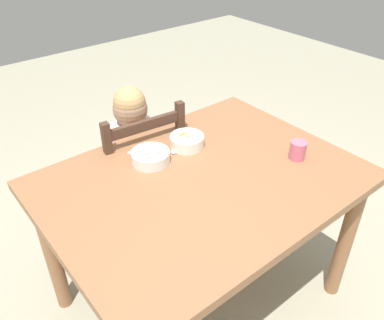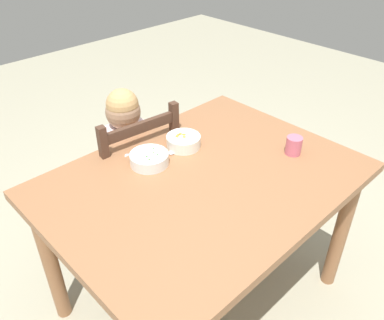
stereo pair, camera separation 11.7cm
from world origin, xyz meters
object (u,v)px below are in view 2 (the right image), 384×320
object	(u,v)px
child_figure	(130,152)
bowl_of_peas	(149,158)
bowl_of_carrots	(183,141)
dining_table	(203,197)
spoon	(174,150)
drinking_cup	(294,145)
dining_chair	(132,181)

from	to	relation	value
child_figure	bowl_of_peas	bearing A→B (deg)	-108.98
bowl_of_carrots	dining_table	bearing A→B (deg)	-113.50
bowl_of_peas	spoon	xyz separation A→B (m)	(0.14, 0.00, -0.02)
bowl_of_peas	drinking_cup	world-z (taller)	drinking_cup
child_figure	drinking_cup	size ratio (longest dim) A/B	11.92
bowl_of_peas	bowl_of_carrots	distance (m)	0.20
bowl_of_peas	dining_chair	bearing A→B (deg)	72.48
bowl_of_peas	child_figure	bearing A→B (deg)	71.02
dining_table	drinking_cup	distance (m)	0.47
child_figure	bowl_of_peas	size ratio (longest dim) A/B	5.85
drinking_cup	bowl_of_carrots	bearing A→B (deg)	129.52
dining_table	dining_chair	xyz separation A→B (m)	(-0.01, 0.53, -0.20)
bowl_of_peas	dining_table	bearing A→B (deg)	-66.18
dining_table	bowl_of_carrots	distance (m)	0.28
child_figure	bowl_of_carrots	world-z (taller)	child_figure
dining_table	spoon	size ratio (longest dim) A/B	9.48
child_figure	drinking_cup	xyz separation A→B (m)	(0.42, -0.67, 0.16)
dining_table	dining_chair	world-z (taller)	dining_chair
bowl_of_carrots	drinking_cup	bearing A→B (deg)	-50.48
child_figure	bowl_of_carrots	distance (m)	0.34
child_figure	drinking_cup	world-z (taller)	child_figure
dining_table	bowl_of_peas	xyz separation A→B (m)	(-0.10, 0.23, 0.13)
bowl_of_carrots	spoon	xyz separation A→B (m)	(-0.06, 0.00, -0.03)
dining_table	spoon	xyz separation A→B (m)	(0.04, 0.23, 0.11)
dining_table	drinking_cup	world-z (taller)	drinking_cup
dining_chair	drinking_cup	size ratio (longest dim) A/B	11.17
dining_table	spoon	bearing A→B (deg)	79.46
bowl_of_peas	spoon	world-z (taller)	bowl_of_peas
spoon	dining_table	bearing A→B (deg)	-100.54
spoon	dining_chair	bearing A→B (deg)	99.36
dining_table	bowl_of_peas	distance (m)	0.28
dining_chair	child_figure	world-z (taller)	child_figure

